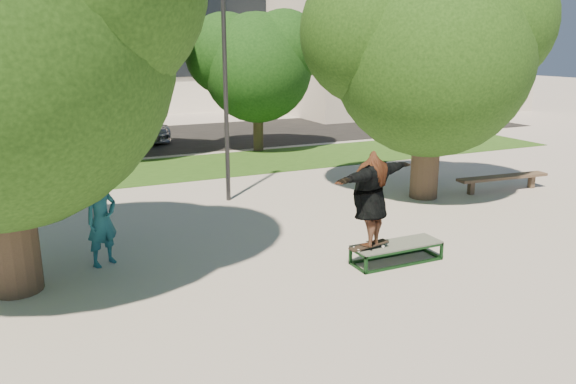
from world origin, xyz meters
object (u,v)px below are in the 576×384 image
tree_right (428,45)px  bench (503,178)px  car_dark (74,129)px  car_grey (78,134)px  car_silver_b (134,124)px  lamppost (225,83)px  grind_box (396,253)px  bystander (101,220)px

tree_right → bench: tree_right is taller
car_dark → car_grey: car_dark is taller
bench → car_silver_b: bearing=124.8°
bench → car_dark: bearing=135.2°
lamppost → bench: bearing=-17.8°
tree_right → lamppost: tree_right is taller
lamppost → car_grey: size_ratio=1.27×
car_grey → bench: bearing=-53.4°
grind_box → bystander: size_ratio=1.00×
grind_box → tree_right: bearing=47.6°
grind_box → bystander: bystander is taller
lamppost → car_dark: (-3.12, 10.02, -2.33)m
car_dark → lamppost: bearing=-69.5°
grind_box → car_silver_b: car_silver_b is taller
bystander → car_silver_b: size_ratio=0.38×
bystander → car_grey: bystander is taller
tree_right → bystander: (-8.59, -1.47, -3.20)m
car_dark → bench: bearing=-46.3°
bystander → car_grey: bearing=58.4°
lamppost → car_grey: 10.32m
bystander → bench: bearing=-23.6°
car_silver_b → bystander: bearing=-111.5°
car_dark → car_grey: size_ratio=1.04×
bench → car_silver_b: car_silver_b is taller
lamppost → bystander: 5.48m
car_grey → grind_box: bearing=-78.2°
tree_right → grind_box: bearing=-132.4°
lamppost → car_silver_b: (-0.50, 11.37, -2.46)m
bystander → car_dark: size_ratio=0.36×
bench → lamppost: bearing=166.9°
car_silver_b → grind_box: bearing=-92.6°
car_dark → car_grey: (0.12, -0.46, -0.16)m
car_silver_b → lamppost: bearing=-96.8°
grind_box → car_silver_b: bearing=96.7°
grind_box → car_dark: (-4.62, 15.67, 0.64)m
tree_right → grind_box: tree_right is taller
bench → car_dark: 16.35m
bystander → bench: size_ratio=0.61×
lamppost → bystander: (-3.68, -3.38, -2.25)m
grind_box → bench: 6.83m
grind_box → bench: size_ratio=0.61×
lamppost → car_dark: bearing=107.3°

